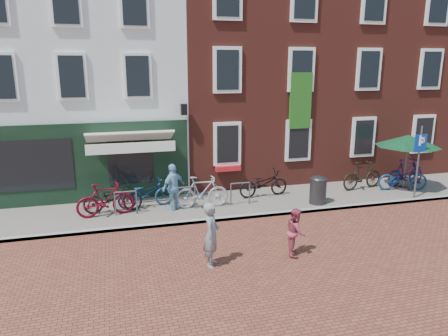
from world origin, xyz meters
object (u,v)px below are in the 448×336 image
object	(u,v)px
parking_sign	(419,153)
woman	(212,235)
parasol	(408,138)
bicycle_5	(362,175)
bicycle_3	(202,192)
bicycle_6	(403,178)
bicycle_7	(406,172)
litter_bin	(318,188)
boy	(296,232)
bicycle_4	(263,183)
bicycle_1	(105,200)
cafe_person	(173,187)
bicycle_0	(113,198)
bicycle_2	(146,193)

from	to	relation	value
parking_sign	woman	distance (m)	9.24
parasol	bicycle_5	world-z (taller)	parasol
woman	bicycle_3	distance (m)	4.21
bicycle_6	bicycle_7	world-z (taller)	bicycle_7
litter_bin	boy	size ratio (longest dim) A/B	0.84
litter_bin	boy	bearing A→B (deg)	-125.26
parasol	bicycle_4	distance (m)	6.02
bicycle_1	bicycle_6	distance (m)	11.44
bicycle_3	boy	bearing A→B (deg)	-155.23
woman	cafe_person	size ratio (longest dim) A/B	1.03
parasol	bicycle_4	bearing A→B (deg)	174.31
boy	bicycle_0	distance (m)	6.47
boy	litter_bin	bearing A→B (deg)	-13.67
woman	bicycle_0	world-z (taller)	woman
bicycle_0	bicycle_3	xyz separation A→B (m)	(3.03, -0.31, 0.06)
boy	bicycle_2	distance (m)	5.89
boy	bicycle_4	world-z (taller)	boy
cafe_person	bicycle_5	xyz separation A→B (m)	(7.69, 0.48, -0.25)
bicycle_3	bicycle_0	bearing A→B (deg)	86.69
woman	bicycle_7	xyz separation A→B (m)	(9.35, 4.62, -0.18)
bicycle_1	bicycle_3	size ratio (longest dim) A/B	1.00
cafe_person	bicycle_5	distance (m)	7.71
bicycle_5	parasol	bearing A→B (deg)	-114.93
bicycle_3	bicycle_7	world-z (taller)	same
litter_bin	bicycle_4	distance (m)	2.06
cafe_person	bicycle_4	distance (m)	3.58
bicycle_4	bicycle_5	xyz separation A→B (m)	(4.18, -0.12, 0.06)
bicycle_1	bicycle_6	world-z (taller)	bicycle_1
bicycle_3	bicycle_4	xyz separation A→B (m)	(2.52, 0.62, -0.06)
parking_sign	boy	world-z (taller)	parking_sign
parking_sign	parasol	size ratio (longest dim) A/B	1.10
litter_bin	bicycle_2	size ratio (longest dim) A/B	0.56
bicycle_0	bicycle_4	size ratio (longest dim) A/B	1.00
bicycle_3	bicycle_6	world-z (taller)	bicycle_3
bicycle_4	bicycle_1	bearing A→B (deg)	91.82
bicycle_2	bicycle_6	world-z (taller)	same
bicycle_0	bicycle_7	xyz separation A→B (m)	(11.73, 0.15, 0.06)
boy	bicycle_7	bearing A→B (deg)	-35.25
bicycle_1	bicycle_3	xyz separation A→B (m)	(3.26, 0.01, 0.00)
bicycle_3	bicycle_6	size ratio (longest dim) A/B	0.97
parking_sign	bicycle_0	size ratio (longest dim) A/B	1.40
parasol	cafe_person	size ratio (longest dim) A/B	1.53
bicycle_6	bicycle_5	bearing A→B (deg)	84.25
parking_sign	bicycle_0	distance (m)	11.17
cafe_person	bicycle_2	distance (m)	1.09
bicycle_5	bicycle_7	world-z (taller)	same
cafe_person	bicycle_7	xyz separation A→B (m)	(9.70, 0.44, -0.25)
boy	bicycle_3	size ratio (longest dim) A/B	0.69
litter_bin	boy	world-z (taller)	boy
parking_sign	parasol	world-z (taller)	parking_sign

